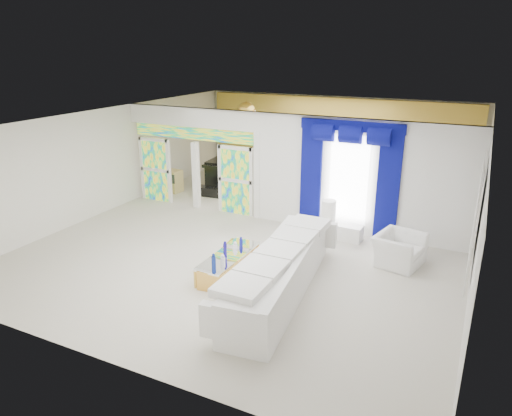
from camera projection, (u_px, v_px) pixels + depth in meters
The scene contains 22 objects.
floor at pixel (266, 232), 12.52m from camera, with size 12.00×12.00×0.00m, color #B7AF9E.
dividing_wall at pixel (360, 178), 11.99m from camera, with size 5.70×0.18×3.00m, color white.
dividing_header at pixel (191, 117), 13.66m from camera, with size 4.30×0.18×0.55m, color white.
stained_panel_left at pixel (156, 170), 14.81m from camera, with size 0.95×0.04×2.00m, color #994C3F.
stained_panel_right at pixel (236, 180), 13.63m from camera, with size 0.95×0.04×2.00m, color #994C3F.
stained_transom at pixel (192, 133), 13.82m from camera, with size 4.00×0.05×0.35m, color #994C3F.
window_pane at pixel (349, 180), 12.03m from camera, with size 1.00×0.02×2.30m, color white.
blue_drape_left at pixel (311, 177), 12.43m from camera, with size 0.55×0.10×2.80m, color #030945.
blue_drape_right at pixel (388, 187), 11.60m from camera, with size 0.55×0.10×2.80m, color #030945.
blue_pelmet at pixel (352, 126), 11.55m from camera, with size 2.60×0.12×0.25m, color #030945.
wall_mirror at pixel (477, 217), 9.12m from camera, with size 0.04×2.70×1.90m, color white.
gold_curtains at pixel (335, 139), 17.05m from camera, with size 9.70×0.12×2.90m, color #CB8730.
white_sofa at pixel (281, 273), 9.34m from camera, with size 0.95×4.42×0.84m, color white.
coffee_table at pixel (229, 264), 10.23m from camera, with size 0.62×1.85×0.41m, color gold.
console_table at pixel (339, 231), 12.09m from camera, with size 1.18×0.37×0.39m, color white.
table_lamp at pixel (329, 211), 12.05m from camera, with size 0.36×0.36×0.58m, color white.
armchair at pixel (399, 250), 10.61m from camera, with size 1.08×0.94×0.70m, color white.
grand_piano at pixel (234, 171), 16.76m from camera, with size 1.42×1.86×0.94m, color black.
piano_bench at pixel (211, 192), 15.50m from camera, with size 0.92×0.36×0.31m, color black.
tv_console at pixel (173, 181), 15.91m from camera, with size 0.51×0.46×0.74m, color tan.
chandelier at pixel (246, 111), 15.50m from camera, with size 0.60×0.60×0.60m, color gold.
decanters at pixel (227, 253), 10.08m from camera, with size 0.21×1.21×0.30m.
Camera 1 is at (4.86, -10.56, 4.68)m, focal length 33.22 mm.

